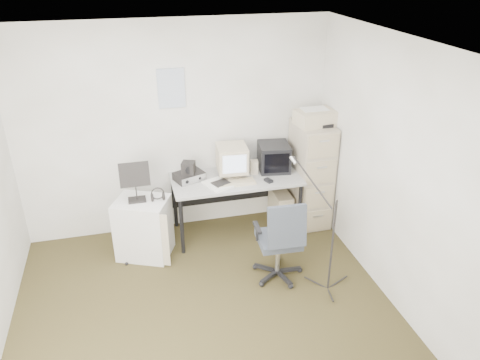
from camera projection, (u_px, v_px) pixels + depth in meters
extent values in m
cube|color=#3B3619|center=(209.00, 321.00, 4.39)|extent=(3.60, 3.60, 0.01)
cube|color=white|center=(198.00, 49.00, 3.28)|extent=(3.60, 3.60, 0.01)
cube|color=white|center=(176.00, 130.00, 5.40)|extent=(3.60, 0.02, 2.50)
cube|color=white|center=(399.00, 180.00, 4.24)|extent=(0.02, 3.60, 2.50)
cube|color=white|center=(171.00, 88.00, 5.16)|extent=(0.30, 0.02, 0.44)
cube|color=tan|center=(310.00, 174.00, 5.74)|extent=(0.40, 0.60, 1.30)
cube|color=beige|center=(316.00, 118.00, 5.39)|extent=(0.48, 0.36, 0.17)
cube|color=#BBBBBB|center=(236.00, 205.00, 5.63)|extent=(1.50, 0.70, 0.73)
cube|color=beige|center=(232.00, 161.00, 5.44)|extent=(0.37, 0.38, 0.37)
cube|color=black|center=(274.00, 157.00, 5.61)|extent=(0.40, 0.42, 0.32)
cube|color=#C0B49A|center=(254.00, 167.00, 5.54)|extent=(0.10, 0.10, 0.16)
cube|color=beige|center=(235.00, 183.00, 5.32)|extent=(0.46, 0.17, 0.03)
cube|color=black|center=(269.00, 181.00, 5.37)|extent=(0.10, 0.12, 0.03)
cube|color=black|center=(189.00, 176.00, 5.40)|extent=(0.38, 0.33, 0.09)
cube|color=black|center=(188.00, 168.00, 5.32)|extent=(0.18, 0.18, 0.14)
cube|color=white|center=(218.00, 185.00, 5.29)|extent=(0.34, 0.38, 0.02)
cube|color=beige|center=(280.00, 206.00, 5.92)|extent=(0.20, 0.44, 0.41)
cube|color=#424854|center=(279.00, 238.00, 4.79)|extent=(0.57, 0.57, 0.94)
cube|color=silver|center=(144.00, 228.00, 5.21)|extent=(0.69, 0.63, 0.69)
cube|color=black|center=(135.00, 181.00, 4.96)|extent=(0.34, 0.23, 0.46)
torus|color=black|center=(158.00, 196.00, 5.04)|extent=(0.17, 0.17, 0.03)
cylinder|color=black|center=(334.00, 232.00, 4.51)|extent=(0.03, 0.03, 1.35)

